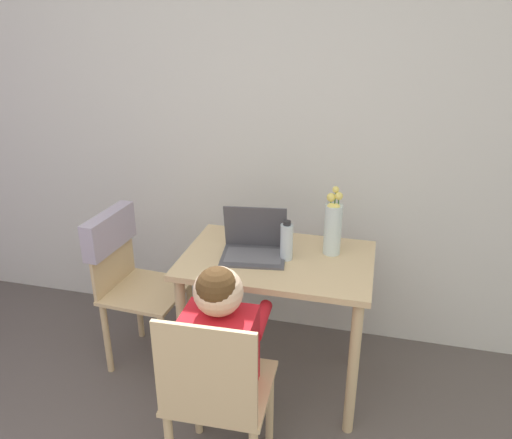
# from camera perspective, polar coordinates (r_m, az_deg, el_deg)

# --- Properties ---
(wall_back) EXTENTS (6.40, 0.05, 2.50)m
(wall_back) POSITION_cam_1_polar(r_m,az_deg,el_deg) (2.86, -0.86, 10.56)
(wall_back) COLOR silver
(wall_back) RESTS_ON ground_plane
(dining_table) EXTENTS (0.92, 0.61, 0.75)m
(dining_table) POSITION_cam_1_polar(r_m,az_deg,el_deg) (2.49, 2.40, -6.96)
(dining_table) COLOR #D6B784
(dining_table) RESTS_ON ground_plane
(chair_occupied) EXTENTS (0.41, 0.41, 0.87)m
(chair_occupied) POSITION_cam_1_polar(r_m,az_deg,el_deg) (2.09, -4.49, -19.46)
(chair_occupied) COLOR #D6B784
(chair_occupied) RESTS_ON ground_plane
(chair_spare) EXTENTS (0.45, 0.42, 0.88)m
(chair_spare) POSITION_cam_1_polar(r_m,az_deg,el_deg) (2.79, -14.78, -4.90)
(chair_spare) COLOR #D6B784
(chair_spare) RESTS_ON ground_plane
(person_seated) EXTENTS (0.30, 0.43, 1.00)m
(person_seated) POSITION_cam_1_polar(r_m,az_deg,el_deg) (2.06, -3.69, -13.47)
(person_seated) COLOR red
(person_seated) RESTS_ON ground_plane
(laptop) EXTENTS (0.34, 0.28, 0.24)m
(laptop) POSITION_cam_1_polar(r_m,az_deg,el_deg) (2.44, -0.20, -2.82)
(laptop) COLOR #4C4C51
(laptop) RESTS_ON dining_table
(flower_vase) EXTENTS (0.08, 0.08, 0.34)m
(flower_vase) POSITION_cam_1_polar(r_m,az_deg,el_deg) (2.44, 8.78, -0.68)
(flower_vase) COLOR silver
(flower_vase) RESTS_ON dining_table
(water_bottle) EXTENTS (0.06, 0.06, 0.20)m
(water_bottle) POSITION_cam_1_polar(r_m,az_deg,el_deg) (2.38, 3.51, -2.51)
(water_bottle) COLOR silver
(water_bottle) RESTS_ON dining_table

